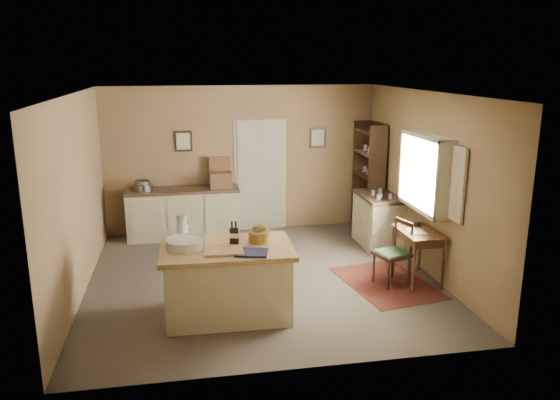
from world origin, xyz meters
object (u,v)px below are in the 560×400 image
Objects in this scene: sideboard at (184,211)px; desk_chair at (392,254)px; writing_desk at (418,238)px; shelving_unit at (371,178)px; work_island at (227,279)px; right_cabinet at (378,220)px.

desk_chair is (2.89, -2.75, -0.02)m from sideboard.
writing_desk is 0.46m from desk_chair.
writing_desk is 0.41× the size of shelving_unit.
work_island is 1.50× the size of right_cabinet.
sideboard reaches higher than writing_desk.
sideboard is 2.20× the size of desk_chair.
desk_chair is (2.40, 0.55, -0.02)m from work_island.
sideboard is at bearing 176.10° from shelving_unit.
writing_desk is 0.77× the size of right_cabinet.
sideboard is 3.47m from right_cabinet.
desk_chair is 2.64m from shelving_unit.
shelving_unit is (0.15, 0.84, 0.56)m from right_cabinet.
work_island is at bearing -81.55° from sideboard.
right_cabinet is 0.54× the size of shelving_unit.
sideboard is (-0.49, 3.31, -0.00)m from work_island.
shelving_unit reaches higher than desk_chair.
work_island is at bearing 176.09° from desk_chair.
desk_chair is 0.45× the size of shelving_unit.
shelving_unit is (3.45, -0.24, 0.54)m from sideboard.
desk_chair is at bearing -102.60° from shelving_unit.
work_island is 1.79× the size of desk_chair.
desk_chair is at bearing -173.79° from writing_desk.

